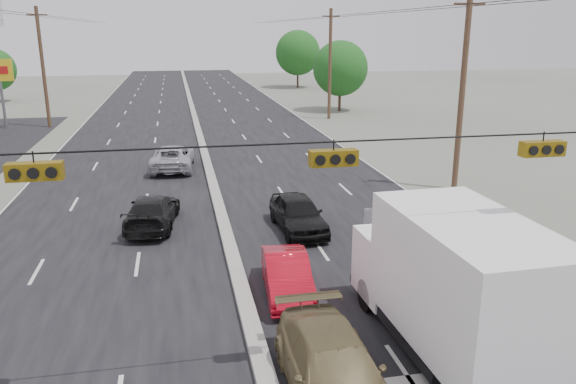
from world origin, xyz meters
name	(u,v)px	position (x,y,z in m)	size (l,w,h in m)	color
road_surface	(202,144)	(0.00, 30.00, 0.00)	(20.00, 160.00, 0.02)	black
center_median	(202,142)	(0.00, 30.00, 0.10)	(0.50, 160.00, 0.20)	gray
utility_pole_left_c	(43,67)	(-12.50, 40.00, 5.11)	(1.60, 0.30, 10.00)	#422D1E
utility_pole_right_b	(462,91)	(12.50, 15.00, 5.11)	(1.60, 0.30, 10.00)	#422D1E
utility_pole_right_c	(330,64)	(12.50, 40.00, 5.11)	(1.60, 0.30, 10.00)	#422D1E
traffic_signals	(329,156)	(1.40, 0.00, 5.49)	(25.00, 0.30, 0.54)	black
tree_right_mid	(340,68)	(15.00, 45.00, 4.34)	(5.60, 5.60, 7.14)	#382619
tree_right_far	(298,53)	(16.00, 70.00, 4.96)	(6.40, 6.40, 8.16)	#382619
box_truck	(451,283)	(4.79, 0.49, 1.98)	(2.87, 7.68, 3.86)	black
tan_sedan	(334,371)	(1.40, -0.77, 0.74)	(2.06, 5.08, 1.47)	brown
red_sedan	(287,276)	(1.40, 4.61, 0.64)	(1.36, 3.91, 1.29)	#B70B1B
black_suv	(572,340)	(7.46, -0.73, 0.79)	(2.61, 5.67, 1.58)	black
queue_car_a	(298,214)	(3.00, 10.29, 0.75)	(1.76, 4.37, 1.49)	black
queue_car_b	(402,234)	(6.31, 7.22, 0.75)	(1.58, 4.53, 1.49)	silver
oncoming_near	(152,212)	(-2.96, 11.99, 0.68)	(1.91, 4.69, 1.36)	black
oncoming_far	(173,157)	(-2.09, 22.35, 0.73)	(2.42, 5.24, 1.46)	#A5A6AC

